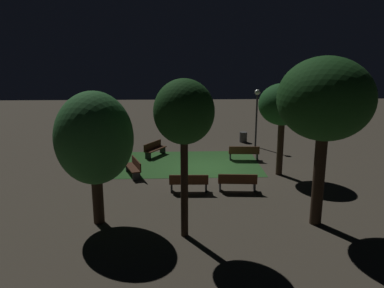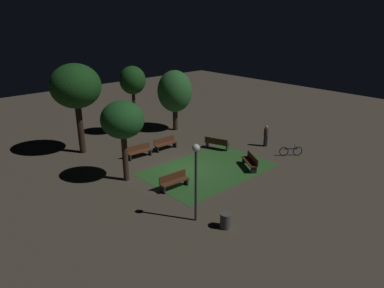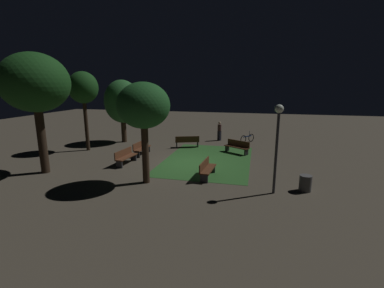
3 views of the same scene
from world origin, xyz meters
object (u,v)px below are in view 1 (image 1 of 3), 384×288
object	(u,v)px
bench_front_left	(237,182)
bench_corner	(134,167)
bench_near_trees	(244,152)
lamp_post_plaza_west	(257,107)
trash_bin	(243,137)
tree_lawn_side	(184,114)
bench_front_right	(154,149)
tree_tall_center	(283,105)
pedestrian	(82,151)
tree_back_right	(325,100)
tree_near_wall	(94,139)
bench_path_side	(189,182)
bicycle	(95,149)

from	to	relation	value
bench_front_left	bench_corner	bearing A→B (deg)	153.64
bench_near_trees	bench_corner	bearing A→B (deg)	-156.94
lamp_post_plaza_west	trash_bin	bearing A→B (deg)	113.45
tree_lawn_side	lamp_post_plaza_west	distance (m)	13.76
bench_front_right	tree_tall_center	world-z (taller)	tree_tall_center
bench_front_right	pedestrian	world-z (taller)	pedestrian
tree_back_right	trash_bin	size ratio (longest dim) A/B	8.57
bench_near_trees	pedestrian	xyz separation A→B (m)	(-9.38, -0.65, 0.37)
tree_lawn_side	trash_bin	distance (m)	15.30
bench_front_left	bench_near_trees	bearing A→B (deg)	77.13
tree_near_wall	tree_tall_center	xyz separation A→B (m)	(8.39, 5.53, 0.39)
pedestrian	tree_back_right	bearing A→B (deg)	-36.89
tree_lawn_side	bench_corner	bearing A→B (deg)	110.30
bench_front_right	lamp_post_plaza_west	xyz separation A→B (m)	(6.72, 2.09, 2.22)
lamp_post_plaza_west	pedestrian	size ratio (longest dim) A/B	2.41
bench_path_side	tree_back_right	xyz separation A→B (m)	(4.72, -3.50, 4.23)
bench_near_trees	tree_lawn_side	xyz separation A→B (m)	(-3.72, -9.44, 3.91)
tree_lawn_side	tree_near_wall	distance (m)	3.64
tree_near_wall	tree_back_right	world-z (taller)	tree_back_right
bench_path_side	pedestrian	world-z (taller)	pedestrian
tree_near_wall	pedestrian	size ratio (longest dim) A/B	3.13
trash_bin	pedestrian	distance (m)	11.43
tree_near_wall	trash_bin	bearing A→B (deg)	59.05
bench_near_trees	trash_bin	bearing A→B (deg)	80.85
bench_front_left	tree_tall_center	world-z (taller)	tree_tall_center
lamp_post_plaza_west	pedestrian	bearing A→B (deg)	-160.04
bench_corner	trash_bin	xyz separation A→B (m)	(6.98, 7.28, -0.12)
bench_corner	trash_bin	world-z (taller)	bench_corner
bench_near_trees	tree_tall_center	size ratio (longest dim) A/B	0.38
tree_lawn_side	lamp_post_plaza_west	bearing A→B (deg)	68.22
bench_corner	tree_tall_center	xyz separation A→B (m)	(7.64, -0.07, 3.20)
pedestrian	bench_front_right	bearing A→B (deg)	24.21
bench_front_left	tree_lawn_side	world-z (taller)	tree_lawn_side
tree_lawn_side	tree_tall_center	xyz separation A→B (m)	(5.13, 6.71, -0.72)
bench_front_right	bench_front_left	bearing A→B (deg)	-56.35
bench_near_trees	tree_lawn_side	distance (m)	10.88
tree_back_right	trash_bin	bearing A→B (deg)	92.31
lamp_post_plaza_west	bicycle	bearing A→B (deg)	-171.62
bench_path_side	bench_near_trees	bearing A→B (deg)	56.30
bench_near_trees	bench_front_right	bearing A→B (deg)	167.95
tree_lawn_side	trash_bin	world-z (taller)	tree_lawn_side
tree_back_right	lamp_post_plaza_west	world-z (taller)	tree_back_right
tree_back_right	lamp_post_plaza_west	bearing A→B (deg)	89.69
bench_path_side	pedestrian	distance (m)	7.46
bench_front_left	bench_near_trees	size ratio (longest dim) A/B	1.00
bench_front_right	lamp_post_plaza_west	size ratio (longest dim) A/B	0.46
tree_back_right	bicycle	world-z (taller)	tree_back_right
trash_bin	tree_near_wall	bearing A→B (deg)	-120.95
bicycle	bench_front_left	bearing A→B (deg)	-40.81
lamp_post_plaza_west	bicycle	distance (m)	10.84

